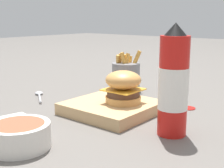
# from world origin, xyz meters

# --- Properties ---
(ground_plane) EXTENTS (6.00, 6.00, 0.00)m
(ground_plane) POSITION_xyz_m (0.00, 0.00, 0.00)
(ground_plane) COLOR #5B5651
(serving_board) EXTENTS (0.22, 0.22, 0.03)m
(serving_board) POSITION_xyz_m (-0.01, 0.01, 0.02)
(serving_board) COLOR tan
(serving_board) RESTS_ON ground_plane
(burger) EXTENTS (0.09, 0.09, 0.09)m
(burger) POSITION_xyz_m (0.00, -0.01, 0.07)
(burger) COLOR tan
(burger) RESTS_ON serving_board
(ketchup_bottle) EXTENTS (0.07, 0.07, 0.25)m
(ketchup_bottle) POSITION_xyz_m (-0.05, -0.19, 0.11)
(ketchup_bottle) COLOR red
(ketchup_bottle) RESTS_ON ground_plane
(fries_basket) EXTENTS (0.10, 0.10, 0.14)m
(fries_basket) POSITION_xyz_m (0.22, 0.15, 0.05)
(fries_basket) COLOR slate
(fries_basket) RESTS_ON ground_plane
(side_bowl) EXTENTS (0.13, 0.13, 0.05)m
(side_bowl) POSITION_xyz_m (-0.31, 0.01, 0.03)
(side_bowl) COLOR silver
(side_bowl) RESTS_ON ground_plane
(spoon) EXTENTS (0.10, 0.12, 0.01)m
(spoon) POSITION_xyz_m (-0.03, 0.31, 0.01)
(spoon) COLOR #B2B2B7
(spoon) RESTS_ON ground_plane
(ketchup_puddle) EXTENTS (0.04, 0.04, 0.00)m
(ketchup_puddle) POSITION_xyz_m (0.16, -0.13, 0.00)
(ketchup_puddle) COLOR #9E140F
(ketchup_puddle) RESTS_ON ground_plane
(parchment_square) EXTENTS (0.13, 0.13, 0.00)m
(parchment_square) POSITION_xyz_m (-0.23, 0.16, 0.00)
(parchment_square) COLOR beige
(parchment_square) RESTS_ON ground_plane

